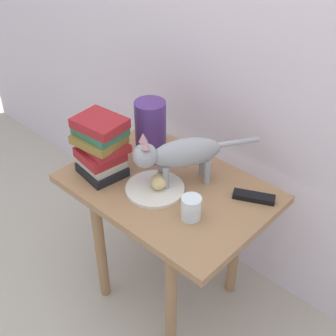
{
  "coord_description": "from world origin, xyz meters",
  "views": [
    {
      "loc": [
        0.9,
        -0.98,
        1.66
      ],
      "look_at": [
        0.0,
        0.0,
        0.69
      ],
      "focal_mm": 48.38,
      "sensor_mm": 36.0,
      "label": 1
    }
  ],
  "objects": [
    {
      "name": "plate",
      "position": [
        -0.01,
        -0.05,
        0.61
      ],
      "size": [
        0.22,
        0.22,
        0.01
      ],
      "primitive_type": "cylinder",
      "color": "silver",
      "rests_on": "side_table"
    },
    {
      "name": "green_vase",
      "position": [
        -0.18,
        0.09,
        0.73
      ],
      "size": [
        0.12,
        0.12,
        0.25
      ],
      "primitive_type": "cylinder",
      "color": "#4C2D72",
      "rests_on": "side_table"
    },
    {
      "name": "cat",
      "position": [
        0.02,
        0.04,
        0.74
      ],
      "size": [
        0.28,
        0.42,
        0.23
      ],
      "color": "#99999E",
      "rests_on": "side_table"
    },
    {
      "name": "side_table",
      "position": [
        0.0,
        0.0,
        0.51
      ],
      "size": [
        0.77,
        0.53,
        0.61
      ],
      "color": "#9E724C",
      "rests_on": "ground"
    },
    {
      "name": "candle_jar",
      "position": [
        0.18,
        -0.08,
        0.65
      ],
      "size": [
        0.07,
        0.07,
        0.08
      ],
      "color": "silver",
      "rests_on": "side_table"
    },
    {
      "name": "book_stack",
      "position": [
        -0.24,
        -0.11,
        0.73
      ],
      "size": [
        0.2,
        0.19,
        0.24
      ],
      "color": "black",
      "rests_on": "side_table"
    },
    {
      "name": "ground_plane",
      "position": [
        0.0,
        0.0,
        0.0
      ],
      "size": [
        6.0,
        6.0,
        0.0
      ],
      "primitive_type": "plane",
      "color": "#B2A899"
    },
    {
      "name": "bread_roll",
      "position": [
        -0.01,
        -0.04,
        0.65
      ],
      "size": [
        0.09,
        0.1,
        0.05
      ],
      "primitive_type": "ellipsoid",
      "rotation": [
        0.0,
        0.0,
        2.16
      ],
      "color": "#E0BC7A",
      "rests_on": "plate"
    },
    {
      "name": "back_panel",
      "position": [
        0.0,
        0.39,
        1.1
      ],
      "size": [
        4.0,
        0.04,
        2.2
      ],
      "primitive_type": "cube",
      "color": "silver",
      "rests_on": "ground"
    },
    {
      "name": "tv_remote",
      "position": [
        0.28,
        0.15,
        0.62
      ],
      "size": [
        0.15,
        0.11,
        0.02
      ],
      "primitive_type": "cube",
      "rotation": [
        0.0,
        0.0,
        0.46
      ],
      "color": "black",
      "rests_on": "side_table"
    }
  ]
}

